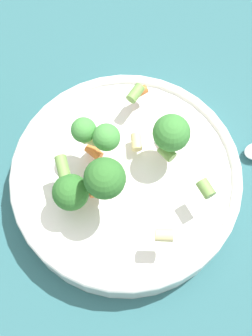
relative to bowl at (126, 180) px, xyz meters
The scene contains 3 objects.
ground_plane 0.03m from the bowl, ahead, with size 3.00×3.00×0.00m, color #2D6066.
bowl is the anchor object (origin of this frame).
pasta_salad 0.08m from the bowl, 159.82° to the left, with size 0.19×0.18×0.10m.
Camera 1 is at (-0.16, -0.14, 0.59)m, focal length 50.00 mm.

